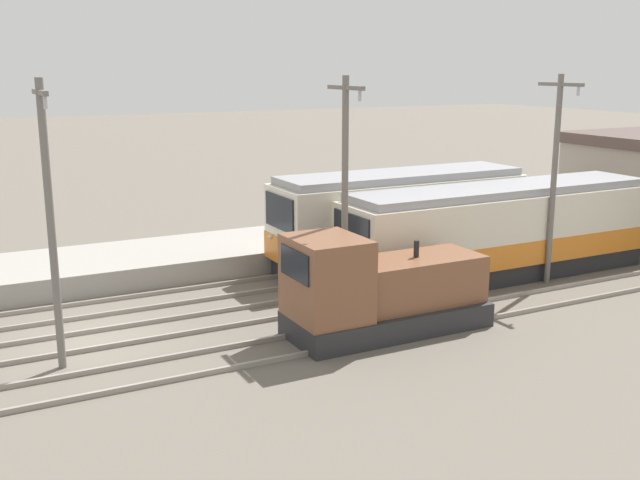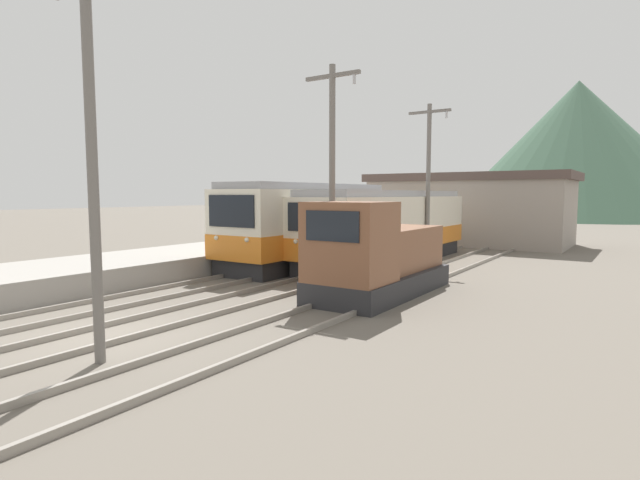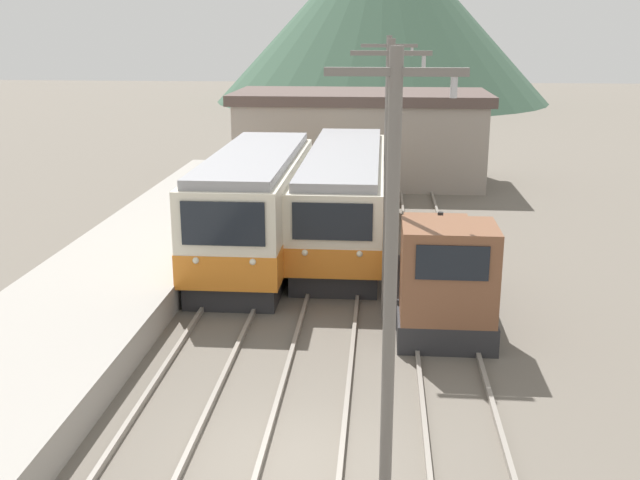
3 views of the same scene
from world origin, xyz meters
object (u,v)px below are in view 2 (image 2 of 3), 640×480
catenary_mast_near (92,153)px  shunting_locomotive (377,258)px  commuter_train_center (389,229)px  catenary_mast_mid (332,170)px  catenary_mast_far (428,178)px  commuter_train_left (309,227)px

catenary_mast_near → shunting_locomotive: bearing=80.1°
commuter_train_center → catenary_mast_near: catenary_mast_near is taller
catenary_mast_mid → shunting_locomotive: bearing=10.7°
catenary_mast_near → catenary_mast_mid: bearing=90.0°
catenary_mast_near → catenary_mast_far: bearing=90.0°
shunting_locomotive → catenary_mast_mid: catenary_mast_mid is taller
commuter_train_left → catenary_mast_near: (4.31, -13.17, 2.27)m
shunting_locomotive → catenary_mast_mid: size_ratio=0.82×
catenary_mast_far → commuter_train_center: bearing=-147.7°
catenary_mast_far → commuter_train_left: bearing=-141.2°
commuter_train_left → catenary_mast_far: bearing=38.8°
commuter_train_center → shunting_locomotive: (3.00, -7.08, -0.38)m
commuter_train_center → catenary_mast_mid: (1.51, -7.36, 2.39)m
commuter_train_left → catenary_mast_mid: 6.87m
commuter_train_left → catenary_mast_near: bearing=-71.9°
commuter_train_left → shunting_locomotive: 7.40m
catenary_mast_far → catenary_mast_near: bearing=-90.0°
commuter_train_left → catenary_mast_near: catenary_mast_near is taller
commuter_train_center → catenary_mast_near: bearing=-84.5°
commuter_train_center → catenary_mast_far: (1.51, 0.95, 2.39)m
catenary_mast_mid → catenary_mast_far: (0.00, 8.31, 0.00)m
catenary_mast_near → catenary_mast_mid: size_ratio=1.00×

